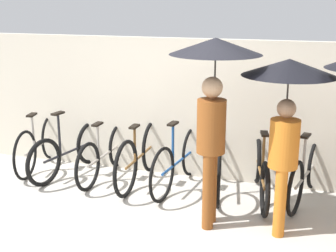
# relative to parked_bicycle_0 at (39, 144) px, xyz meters

# --- Properties ---
(ground_plane) EXTENTS (30.00, 30.00, 0.00)m
(ground_plane) POSITION_rel_parked_bicycle_0_xyz_m (2.25, -1.84, -0.38)
(ground_plane) COLOR #B7B2A8
(back_wall) EXTENTS (12.49, 0.12, 2.00)m
(back_wall) POSITION_rel_parked_bicycle_0_xyz_m (2.25, 0.41, 0.62)
(back_wall) COLOR beige
(back_wall) RESTS_ON ground
(parked_bicycle_0) EXTENTS (0.44, 1.66, 1.08)m
(parked_bicycle_0) POSITION_rel_parked_bicycle_0_xyz_m (0.00, 0.00, 0.00)
(parked_bicycle_0) COLOR black
(parked_bicycle_0) RESTS_ON ground
(parked_bicycle_1) EXTENTS (0.52, 1.71, 1.00)m
(parked_bicycle_1) POSITION_rel_parked_bicycle_0_xyz_m (0.56, -0.09, -0.03)
(parked_bicycle_1) COLOR black
(parked_bicycle_1) RESTS_ON ground
(parked_bicycle_2) EXTENTS (0.44, 1.68, 1.00)m
(parked_bicycle_2) POSITION_rel_parked_bicycle_0_xyz_m (1.12, -0.06, -0.03)
(parked_bicycle_2) COLOR black
(parked_bicycle_2) RESTS_ON ground
(parked_bicycle_3) EXTENTS (0.44, 1.78, 1.11)m
(parked_bicycle_3) POSITION_rel_parked_bicycle_0_xyz_m (1.69, -0.10, 0.02)
(parked_bicycle_3) COLOR black
(parked_bicycle_3) RESTS_ON ground
(parked_bicycle_4) EXTENTS (0.44, 1.76, 1.11)m
(parked_bicycle_4) POSITION_rel_parked_bicycle_0_xyz_m (2.25, -0.09, 0.00)
(parked_bicycle_4) COLOR black
(parked_bicycle_4) RESTS_ON ground
(parked_bicycle_5) EXTENTS (0.50, 1.82, 1.03)m
(parked_bicycle_5) POSITION_rel_parked_bicycle_0_xyz_m (2.81, -0.00, 0.01)
(parked_bicycle_5) COLOR black
(parked_bicycle_5) RESTS_ON ground
(parked_bicycle_6) EXTENTS (0.54, 1.74, 0.99)m
(parked_bicycle_6) POSITION_rel_parked_bicycle_0_xyz_m (3.37, -0.10, -0.03)
(parked_bicycle_6) COLOR black
(parked_bicycle_6) RESTS_ON ground
(parked_bicycle_7) EXTENTS (0.52, 1.65, 0.97)m
(parked_bicycle_7) POSITION_rel_parked_bicycle_0_xyz_m (3.93, -0.02, -0.02)
(parked_bicycle_7) COLOR black
(parked_bicycle_7) RESTS_ON ground
(pedestrian_leading) EXTENTS (1.02, 1.02, 2.13)m
(pedestrian_leading) POSITION_rel_parked_bicycle_0_xyz_m (2.90, -0.97, 1.29)
(pedestrian_leading) COLOR brown
(pedestrian_leading) RESTS_ON ground
(pedestrian_center) EXTENTS (1.01, 1.01, 1.93)m
(pedestrian_center) POSITION_rel_parked_bicycle_0_xyz_m (3.68, -0.91, 1.14)
(pedestrian_center) COLOR #C66B1E
(pedestrian_center) RESTS_ON ground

